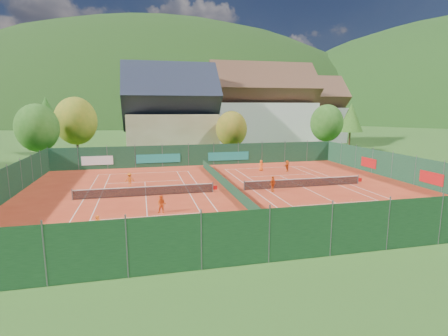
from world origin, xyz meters
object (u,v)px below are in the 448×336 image
(hotel_block_a, at_px, (262,111))
(player_right_far_b, at_px, (287,166))
(chalet, at_px, (171,116))
(player_left_far, at_px, (130,180))
(ball_hopper, at_px, (416,215))
(player_left_mid, at_px, (162,204))
(hotel_block_b, at_px, (306,114))
(player_right_far_a, at_px, (261,165))
(player_right_near, at_px, (273,184))
(player_left_near, at_px, (98,226))

(hotel_block_a, relative_size, player_right_far_b, 14.79)
(hotel_block_a, bearing_deg, player_right_far_b, -102.51)
(chalet, height_order, player_right_far_b, chalet)
(chalet, height_order, player_left_far, chalet)
(ball_hopper, relative_size, player_left_mid, 0.55)
(hotel_block_b, relative_size, player_right_far_a, 12.13)
(player_right_near, xyz_separation_m, player_right_far_a, (2.66, 10.96, -0.06))
(player_left_far, relative_size, player_right_near, 0.95)
(hotel_block_b, height_order, player_right_far_b, hotel_block_b)
(hotel_block_b, xyz_separation_m, player_left_near, (-41.13, -53.90, -5.92))
(ball_hopper, bearing_deg, chalet, 108.08)
(hotel_block_b, bearing_deg, player_right_near, -119.80)
(player_left_mid, distance_m, player_right_near, 12.01)
(hotel_block_a, xyz_separation_m, player_left_mid, (-22.86, -41.78, -6.65))
(player_left_far, xyz_separation_m, player_right_far_a, (16.41, 5.42, -0.02))
(player_right_far_a, relative_size, player_right_far_b, 0.98)
(chalet, bearing_deg, player_left_mid, -96.15)
(player_right_near, distance_m, player_right_far_a, 11.27)
(chalet, relative_size, player_left_near, 11.52)
(chalet, relative_size, ball_hopper, 20.25)
(player_left_near, bearing_deg, player_right_far_a, 41.92)
(player_right_near, bearing_deg, hotel_block_b, 25.16)
(chalet, xyz_separation_m, player_left_far, (-6.56, -25.53, -5.89))
(ball_hopper, relative_size, player_right_near, 0.52)
(ball_hopper, bearing_deg, player_left_near, 173.82)
(hotel_block_b, bearing_deg, player_left_far, -135.02)
(player_left_near, bearing_deg, player_right_far_b, 35.55)
(chalet, relative_size, player_right_far_a, 11.37)
(player_left_mid, bearing_deg, player_right_far_b, 54.40)
(player_right_far_a, bearing_deg, hotel_block_a, -99.93)
(ball_hopper, xyz_separation_m, player_right_near, (-6.61, 11.21, 0.22))
(hotel_block_a, distance_m, player_right_far_b, 28.79)
(hotel_block_a, xyz_separation_m, player_right_near, (-11.81, -37.07, -6.61))
(player_left_near, xyz_separation_m, player_right_far_a, (17.98, 19.79, 0.01))
(player_right_far_b, bearing_deg, player_right_far_a, -64.05)
(player_left_far, height_order, player_right_far_b, player_left_far)
(hotel_block_a, xyz_separation_m, player_left_near, (-27.13, -45.90, -6.68))
(chalet, height_order, ball_hopper, chalet)
(player_left_near, height_order, player_left_far, player_left_far)
(chalet, bearing_deg, player_left_far, -104.40)
(ball_hopper, height_order, player_left_far, player_left_far)
(hotel_block_a, bearing_deg, player_right_near, -107.67)
(hotel_block_b, relative_size, ball_hopper, 21.60)
(chalet, distance_m, hotel_block_a, 19.94)
(ball_hopper, bearing_deg, player_right_far_b, 92.38)
(player_left_near, bearing_deg, ball_hopper, -12.01)
(chalet, height_order, player_left_mid, chalet)
(ball_hopper, bearing_deg, player_right_near, 120.51)
(chalet, distance_m, player_left_far, 27.01)
(hotel_block_b, height_order, player_left_mid, hotel_block_b)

